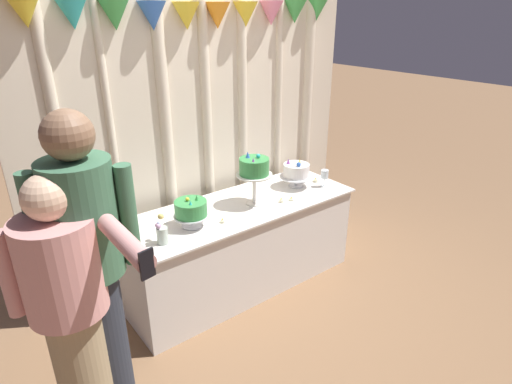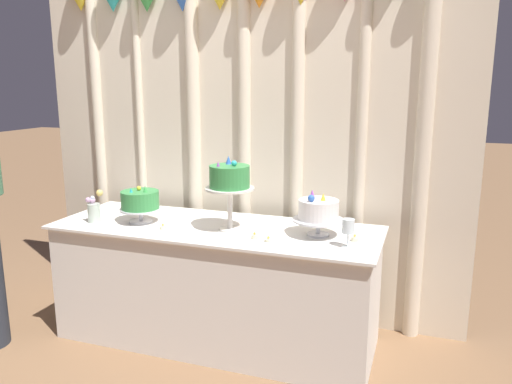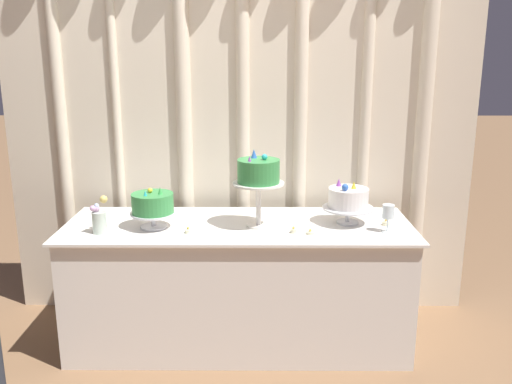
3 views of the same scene
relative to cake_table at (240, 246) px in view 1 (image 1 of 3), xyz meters
The scene contains 14 objects.
ground_plane 0.38m from the cake_table, 90.00° to the right, with size 24.00×24.00×0.00m, color #846042.
draped_curtain 1.11m from the cake_table, 87.14° to the left, with size 2.94×0.20×2.48m.
cake_table is the anchor object (origin of this frame).
cake_display_leftmost 0.68m from the cake_table, behind, with size 0.25×0.25×0.23m.
cake_display_center 0.67m from the cake_table, 20.92° to the right, with size 0.28×0.28×0.43m.
cake_display_rightmost 0.79m from the cake_table, ahead, with size 0.29×0.29×0.25m.
wine_glass 0.94m from the cake_table, ahead, with size 0.06×0.06×0.15m.
flower_vase 0.87m from the cake_table, 168.11° to the right, with size 0.08×0.10×0.20m.
tealight_far_left 0.48m from the cake_table, 149.17° to the right, with size 0.04×0.04×0.04m.
tealight_near_left 0.50m from the cake_table, 26.71° to the right, with size 0.04×0.04×0.04m.
tealight_near_right 0.57m from the cake_table, 24.28° to the right, with size 0.04×0.04×0.03m.
tealight_far_right 0.91m from the cake_table, ahead, with size 0.04×0.04×0.04m.
guest_man_pink_jacket 1.52m from the cake_table, 157.94° to the right, with size 0.47×0.44×1.76m.
guest_girl_blue_dress 1.61m from the cake_table, 157.72° to the right, with size 0.50×0.79×1.51m.
Camera 1 is at (-1.74, -2.36, 2.16)m, focal length 29.87 mm.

